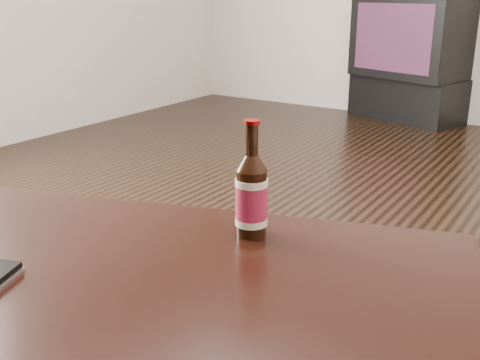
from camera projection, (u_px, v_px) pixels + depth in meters
The scene contains 5 objects.
floor at pixel (288, 288), 1.98m from camera, with size 5.00×6.00×0.01m, color black.
tv_stand at pixel (407, 98), 4.51m from camera, with size 0.85×0.43×0.34m, color black.
tv at pixel (413, 36), 4.36m from camera, with size 0.95×0.75×0.62m.
coffee_table at pixel (150, 304), 1.09m from camera, with size 1.42×1.08×0.47m.
beer_bottle at pixel (251, 196), 1.23m from camera, with size 0.08×0.08×0.26m.
Camera 1 is at (0.82, -1.56, 0.99)m, focal length 42.00 mm.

